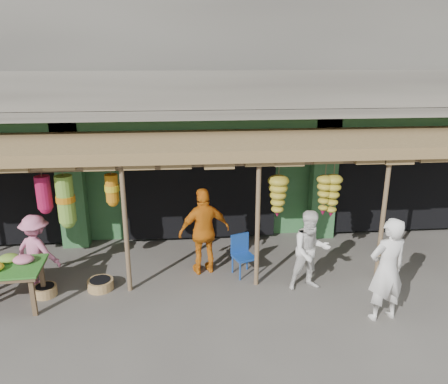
{
  "coord_description": "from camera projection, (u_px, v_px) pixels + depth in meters",
  "views": [
    {
      "loc": [
        -0.37,
        -7.9,
        4.45
      ],
      "look_at": [
        0.46,
        1.0,
        1.58
      ],
      "focal_mm": 35.0,
      "sensor_mm": 36.0,
      "label": 1
    }
  ],
  "objects": [
    {
      "name": "ground",
      "position": [
        206.0,
        281.0,
        8.89
      ],
      "size": [
        80.0,
        80.0,
        0.0
      ],
      "primitive_type": "plane",
      "color": "#514C47",
      "rests_on": "ground"
    },
    {
      "name": "building",
      "position": [
        195.0,
        92.0,
        12.47
      ],
      "size": [
        16.4,
        6.8,
        7.0
      ],
      "color": "gray",
      "rests_on": "ground"
    },
    {
      "name": "awning",
      "position": [
        196.0,
        149.0,
        8.85
      ],
      "size": [
        14.0,
        2.7,
        2.79
      ],
      "color": "brown",
      "rests_on": "ground"
    },
    {
      "name": "blue_chair",
      "position": [
        242.0,
        252.0,
        9.09
      ],
      "size": [
        0.52,
        0.53,
        0.85
      ],
      "rotation": [
        0.0,
        0.0,
        0.35
      ],
      "color": "navy",
      "rests_on": "ground"
    },
    {
      "name": "basket_mid",
      "position": [
        101.0,
        284.0,
        8.58
      ],
      "size": [
        0.6,
        0.6,
        0.19
      ],
      "primitive_type": "cylinder",
      "rotation": [
        0.0,
        0.0,
        0.22
      ],
      "color": "#9B7845",
      "rests_on": "ground"
    },
    {
      "name": "basket_right",
      "position": [
        46.0,
        291.0,
        8.35
      ],
      "size": [
        0.5,
        0.5,
        0.2
      ],
      "primitive_type": "cylinder",
      "rotation": [
        0.0,
        0.0,
        0.18
      ],
      "color": "#996A47",
      "rests_on": "ground"
    },
    {
      "name": "person_front",
      "position": [
        387.0,
        270.0,
        7.39
      ],
      "size": [
        0.75,
        0.57,
        1.87
      ],
      "primitive_type": "imported",
      "rotation": [
        0.0,
        0.0,
        3.33
      ],
      "color": "white",
      "rests_on": "ground"
    },
    {
      "name": "person_right",
      "position": [
        310.0,
        251.0,
        8.39
      ],
      "size": [
        0.84,
        0.68,
        1.62
      ],
      "primitive_type": "imported",
      "rotation": [
        0.0,
        0.0,
        0.09
      ],
      "color": "silver",
      "rests_on": "ground"
    },
    {
      "name": "person_vendor",
      "position": [
        204.0,
        231.0,
        9.01
      ],
      "size": [
        1.16,
        0.7,
        1.85
      ],
      "primitive_type": "imported",
      "rotation": [
        0.0,
        0.0,
        3.39
      ],
      "color": "orange",
      "rests_on": "ground"
    },
    {
      "name": "person_shopper",
      "position": [
        37.0,
        251.0,
        8.52
      ],
      "size": [
        1.11,
        0.9,
        1.49
      ],
      "primitive_type": "imported",
      "rotation": [
        0.0,
        0.0,
        2.72
      ],
      "color": "pink",
      "rests_on": "ground"
    }
  ]
}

